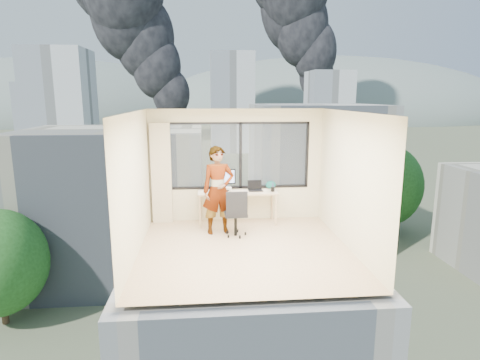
{
  "coord_description": "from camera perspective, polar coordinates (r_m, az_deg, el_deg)",
  "views": [
    {
      "loc": [
        -0.73,
        -7.25,
        2.86
      ],
      "look_at": [
        0.0,
        1.0,
        1.15
      ],
      "focal_mm": 30.18,
      "sensor_mm": 36.0,
      "label": 1
    }
  ],
  "objects": [
    {
      "name": "curtain",
      "position": [
        9.34,
        -11.06,
        0.9
      ],
      "size": [
        0.45,
        0.14,
        2.3
      ],
      "primitive_type": "cube",
      "color": "beige",
      "rests_on": "floor"
    },
    {
      "name": "near_bldg_b",
      "position": [
        47.83,
        10.45,
        0.82
      ],
      "size": [
        14.0,
        13.0,
        16.0
      ],
      "primitive_type": "cube",
      "color": "silver",
      "rests_on": "exterior_ground"
    },
    {
      "name": "handbag",
      "position": [
        9.46,
        4.37,
        -0.68
      ],
      "size": [
        0.26,
        0.17,
        0.18
      ],
      "primitive_type": "ellipsoid",
      "rotation": [
        0.0,
        0.0,
        0.21
      ],
      "color": "#0C4A3C",
      "rests_on": "desk"
    },
    {
      "name": "exterior_ground",
      "position": [
        128.36,
        -4.72,
        4.11
      ],
      "size": [
        400.0,
        400.0,
        0.04
      ],
      "primitive_type": "cube",
      "color": "#515B3D",
      "rests_on": "ground"
    },
    {
      "name": "cellphone",
      "position": [
        9.08,
        -4.03,
        -1.76
      ],
      "size": [
        0.12,
        0.07,
        0.01
      ],
      "primitive_type": "cube",
      "rotation": [
        0.0,
        0.0,
        0.16
      ],
      "color": "black",
      "rests_on": "desk"
    },
    {
      "name": "desk",
      "position": [
        9.28,
        -0.36,
        -3.87
      ],
      "size": [
        1.8,
        0.6,
        0.75
      ],
      "primitive_type": "cube",
      "color": "#CBB088",
      "rests_on": "floor"
    },
    {
      "name": "pen_cup",
      "position": [
        9.2,
        4.65,
        -1.29
      ],
      "size": [
        0.11,
        0.11,
        0.11
      ],
      "primitive_type": "cylinder",
      "rotation": [
        0.0,
        0.0,
        -0.35
      ],
      "color": "black",
      "rests_on": "desk"
    },
    {
      "name": "wall_front",
      "position": [
        5.52,
        2.77,
        -4.77
      ],
      "size": [
        4.0,
        0.01,
        2.6
      ],
      "primitive_type": "cube",
      "color": "beige",
      "rests_on": "ground"
    },
    {
      "name": "tree_b",
      "position": [
        28.51,
        5.14,
        -14.05
      ],
      "size": [
        7.6,
        7.6,
        9.0
      ],
      "primitive_type": null,
      "color": "#1F4B19",
      "rests_on": "exterior_ground"
    },
    {
      "name": "far_tower_b",
      "position": [
        127.56,
        -1.18,
        10.86
      ],
      "size": [
        13.0,
        13.0,
        30.0
      ],
      "primitive_type": "cube",
      "color": "silver",
      "rests_on": "exterior_ground"
    },
    {
      "name": "person",
      "position": [
        8.5,
        -3.09,
        -1.46
      ],
      "size": [
        0.75,
        0.56,
        1.86
      ],
      "primitive_type": "imported",
      "rotation": [
        0.0,
        0.0,
        0.18
      ],
      "color": "#2D2D33",
      "rests_on": "floor"
    },
    {
      "name": "smoke_plume_b",
      "position": [
        187.36,
        12.97,
        18.82
      ],
      "size": [
        30.0,
        18.0,
        70.0
      ],
      "primitive_type": null,
      "color": "black",
      "rests_on": "exterior_ground"
    },
    {
      "name": "tree_c",
      "position": [
        53.76,
        20.09,
        -1.78
      ],
      "size": [
        8.4,
        8.4,
        10.0
      ],
      "primitive_type": null,
      "color": "#1F4B19",
      "rests_on": "exterior_ground"
    },
    {
      "name": "hill_a",
      "position": [
        348.71,
        -25.33,
        7.82
      ],
      "size": [
        288.0,
        216.0,
        90.0
      ],
      "primitive_type": "ellipsoid",
      "color": "slate",
      "rests_on": "exterior_ground"
    },
    {
      "name": "far_tower_a",
      "position": [
        107.87,
        -23.93,
        9.19
      ],
      "size": [
        14.0,
        14.0,
        28.0
      ],
      "primitive_type": "cube",
      "color": "silver",
      "rests_on": "exterior_ground"
    },
    {
      "name": "wall_left",
      "position": [
        7.52,
        -14.66,
        -0.69
      ],
      "size": [
        0.01,
        4.0,
        2.6
      ],
      "primitive_type": "cube",
      "color": "beige",
      "rests_on": "ground"
    },
    {
      "name": "window_wall",
      "position": [
        9.38,
        -0.24,
        3.49
      ],
      "size": [
        3.3,
        0.16,
        1.55
      ],
      "primitive_type": null,
      "color": "black",
      "rests_on": "ground"
    },
    {
      "name": "tree_a",
      "position": [
        35.41,
        -30.84,
        -11.34
      ],
      "size": [
        7.0,
        7.0,
        8.0
      ],
      "primitive_type": null,
      "color": "#1F4B19",
      "rests_on": "exterior_ground"
    },
    {
      "name": "laptop",
      "position": [
        9.23,
        2.2,
        -0.89
      ],
      "size": [
        0.34,
        0.36,
        0.21
      ],
      "primitive_type": null,
      "rotation": [
        0.0,
        0.0,
        0.07
      ],
      "color": "black",
      "rests_on": "desk"
    },
    {
      "name": "chair",
      "position": [
        8.41,
        -0.63,
        -4.58
      ],
      "size": [
        0.54,
        0.54,
        1.01
      ],
      "primitive_type": null,
      "rotation": [
        0.0,
        0.0,
        0.05
      ],
      "color": "black",
      "rests_on": "floor"
    },
    {
      "name": "game_console",
      "position": [
        9.35,
        -2.27,
        -1.14
      ],
      "size": [
        0.34,
        0.3,
        0.08
      ],
      "primitive_type": "cube",
      "rotation": [
        0.0,
        0.0,
        0.12
      ],
      "color": "white",
      "rests_on": "desk"
    },
    {
      "name": "far_tower_c",
      "position": [
        154.23,
        12.36,
        10.0
      ],
      "size": [
        15.0,
        15.0,
        26.0
      ],
      "primitive_type": "cube",
      "color": "silver",
      "rests_on": "exterior_ground"
    },
    {
      "name": "monitor",
      "position": [
        9.2,
        -2.2,
        0.02
      ],
      "size": [
        0.52,
        0.18,
        0.51
      ],
      "primitive_type": null,
      "rotation": [
        0.0,
        0.0,
        0.15
      ],
      "color": "black",
      "rests_on": "desk"
    },
    {
      "name": "wall_right",
      "position": [
        7.9,
        15.27,
        -0.14
      ],
      "size": [
        0.01,
        4.0,
        2.6
      ],
      "primitive_type": "cube",
      "color": "beige",
      "rests_on": "ground"
    },
    {
      "name": "far_tower_d",
      "position": [
        168.15,
        -26.03,
        8.54
      ],
      "size": [
        16.0,
        14.0,
        22.0
      ],
      "primitive_type": "cube",
      "color": "silver",
      "rests_on": "exterior_ground"
    },
    {
      "name": "floor",
      "position": [
        7.83,
        0.66,
        -9.77
      ],
      "size": [
        4.0,
        4.0,
        0.01
      ],
      "primitive_type": "cube",
      "color": "#D6B98B",
      "rests_on": "ground"
    },
    {
      "name": "near_bldg_a",
      "position": [
        39.41,
        -17.05,
        -3.32
      ],
      "size": [
        16.0,
        12.0,
        14.0
      ],
      "primitive_type": "cube",
      "color": "#F3EBCB",
      "rests_on": "exterior_ground"
    },
    {
      "name": "ceiling",
      "position": [
        7.29,
        0.71,
        9.62
      ],
      "size": [
        4.0,
        4.0,
        0.01
      ],
      "primitive_type": "cube",
      "color": "white",
      "rests_on": "ground"
    },
    {
      "name": "hill_b",
      "position": [
        342.81,
        12.15,
        8.62
      ],
      "size": [
        300.0,
        220.0,
        96.0
      ],
      "primitive_type": "ellipsoid",
      "color": "slate",
      "rests_on": "exterior_ground"
    }
  ]
}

